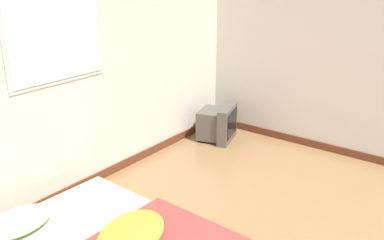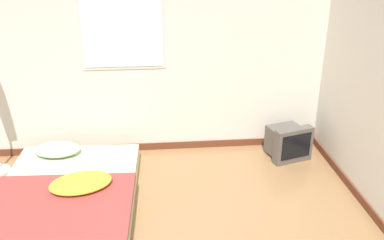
% 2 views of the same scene
% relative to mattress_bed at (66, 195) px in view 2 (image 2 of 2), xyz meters
% --- Properties ---
extents(wall_back, '(7.22, 0.08, 2.60)m').
position_rel_mattress_bed_xyz_m(wall_back, '(0.63, 1.22, 1.16)').
color(wall_back, silver).
rests_on(wall_back, ground_plane).
extents(mattress_bed, '(1.45, 1.96, 0.35)m').
position_rel_mattress_bed_xyz_m(mattress_bed, '(0.00, 0.00, 0.00)').
color(mattress_bed, beige).
rests_on(mattress_bed, ground_plane).
extents(crt_tv, '(0.54, 0.51, 0.44)m').
position_rel_mattress_bed_xyz_m(crt_tv, '(2.56, 0.82, 0.08)').
color(crt_tv, '#56514C').
rests_on(crt_tv, ground_plane).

